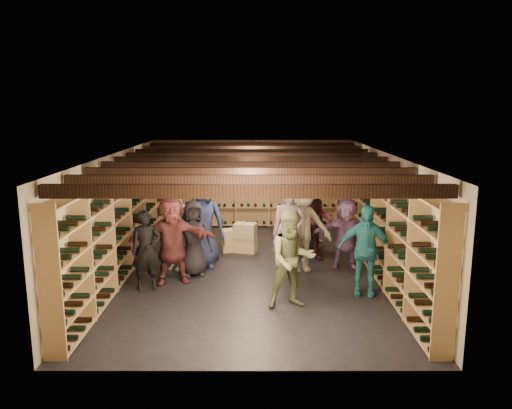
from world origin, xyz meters
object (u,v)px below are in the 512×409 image
at_px(crate_stack_left, 246,238).
at_px(crate_loose, 310,243).
at_px(person_10, 201,222).
at_px(crate_stack_right, 232,240).
at_px(person_1, 146,250).
at_px(person_12, 307,216).
at_px(person_2, 292,259).
at_px(person_5, 172,239).
at_px(person_7, 289,233).
at_px(person_3, 302,226).
at_px(person_6, 202,222).
at_px(person_11, 346,233).
at_px(person_4, 365,250).
at_px(person_9, 173,233).
at_px(person_0, 193,238).
at_px(person_8, 313,220).

relative_size(crate_stack_left, crate_loose, 1.36).
bearing_deg(crate_stack_left, person_10, -151.70).
distance_m(crate_stack_right, person_1, 2.91).
relative_size(crate_stack_left, person_12, 0.40).
bearing_deg(person_2, person_5, 141.02).
height_order(crate_stack_left, person_2, person_2).
bearing_deg(person_7, person_1, -170.54).
height_order(person_3, person_10, person_3).
xyz_separation_m(person_3, person_6, (-2.07, 0.30, 0.00)).
bearing_deg(person_2, person_6, 117.85).
bearing_deg(person_3, person_11, 0.99).
bearing_deg(person_7, person_11, 26.78).
height_order(crate_stack_right, person_4, person_4).
distance_m(person_1, person_6, 1.61).
xyz_separation_m(person_9, person_10, (0.49, 0.77, 0.05)).
xyz_separation_m(crate_stack_right, person_3, (1.50, -1.45, 0.70)).
relative_size(person_6, person_10, 1.15).
relative_size(crate_loose, person_4, 0.30).
xyz_separation_m(person_4, person_10, (-3.14, 2.12, 0.01)).
xyz_separation_m(crate_stack_left, person_6, (-0.89, -1.06, 0.61)).
distance_m(person_0, person_10, 1.09).
bearing_deg(person_2, person_8, 65.09).
relative_size(person_9, person_12, 0.92).
distance_m(person_8, person_12, 0.61).
bearing_deg(person_9, person_11, 26.63).
height_order(crate_stack_left, person_10, person_10).
distance_m(crate_stack_right, person_12, 1.84).
xyz_separation_m(person_8, person_12, (-0.07, 0.61, -0.05)).
relative_size(person_7, person_10, 1.11).
relative_size(crate_stack_right, person_1, 0.39).
height_order(crate_stack_right, person_7, person_7).
height_order(crate_stack_right, person_10, person_10).
distance_m(person_2, person_12, 3.26).
bearing_deg(person_5, crate_loose, 27.97).
height_order(person_3, person_7, person_3).
relative_size(person_1, person_4, 0.91).
xyz_separation_m(person_9, person_12, (2.87, 1.28, 0.07)).
bearing_deg(crate_loose, person_9, -150.18).
relative_size(person_4, person_6, 0.86).
xyz_separation_m(person_3, person_5, (-2.53, -0.68, -0.09)).
distance_m(person_4, person_11, 1.51).
bearing_deg(person_6, person_8, 5.21).
xyz_separation_m(crate_stack_right, person_9, (-1.13, -1.36, 0.52)).
bearing_deg(person_8, person_10, -175.69).
relative_size(person_2, person_8, 0.92).
xyz_separation_m(person_2, person_12, (0.58, 3.20, 0.02)).
bearing_deg(person_3, person_12, 66.85).
height_order(crate_stack_left, person_12, person_12).
relative_size(crate_stack_left, person_1, 0.46).
bearing_deg(crate_stack_left, person_8, -22.31).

